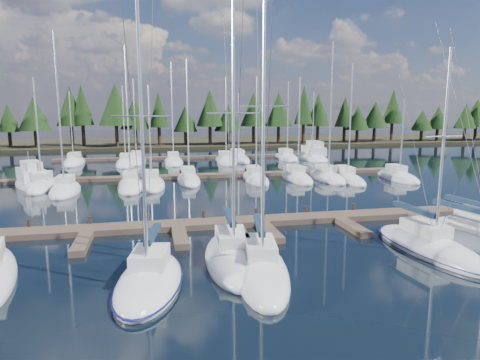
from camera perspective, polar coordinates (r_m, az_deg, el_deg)
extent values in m
plane|color=black|center=(43.19, -1.37, -1.65)|extent=(260.00, 260.00, 0.00)
cube|color=#2B2718|center=(102.27, -7.47, 4.98)|extent=(220.00, 30.00, 0.60)
cube|color=brown|center=(31.72, 2.57, -5.45)|extent=(44.00, 2.00, 0.40)
cube|color=brown|center=(28.25, -20.33, -7.96)|extent=(0.90, 4.00, 0.40)
cube|color=brown|center=(27.96, -7.98, -7.62)|extent=(0.90, 4.00, 0.40)
cube|color=brown|center=(28.93, 4.04, -6.96)|extent=(0.90, 4.00, 0.40)
cube|color=brown|center=(31.05, 14.82, -6.10)|extent=(0.90, 4.00, 0.40)
cube|color=brown|center=(34.11, 23.92, -5.21)|extent=(0.90, 4.00, 0.40)
cylinder|color=black|center=(32.78, -26.29, -5.51)|extent=(0.26, 0.26, 0.90)
cylinder|color=black|center=(31.99, -19.32, -5.40)|extent=(0.26, 0.26, 0.90)
cylinder|color=black|center=(31.69, -12.11, -5.21)|extent=(0.26, 0.26, 0.90)
cylinder|color=black|center=(31.90, -4.88, -4.93)|extent=(0.26, 0.26, 0.90)
cylinder|color=black|center=(32.59, 2.13, -4.58)|extent=(0.26, 0.26, 0.90)
cylinder|color=black|center=(33.75, 8.76, -4.19)|extent=(0.26, 0.26, 0.90)
cylinder|color=black|center=(35.33, 14.86, -3.78)|extent=(0.26, 0.26, 0.90)
cylinder|color=black|center=(37.27, 20.38, -3.38)|extent=(0.26, 0.26, 0.90)
cylinder|color=black|center=(39.52, 25.31, -2.98)|extent=(0.26, 0.26, 0.90)
cube|color=brown|center=(52.87, -3.33, 0.64)|extent=(50.00, 1.80, 0.40)
cube|color=brown|center=(72.54, -5.66, 3.05)|extent=(46.00, 1.80, 0.40)
ellipsoid|color=silver|center=(21.41, -11.98, -13.39)|extent=(4.22, 7.79, 1.90)
cube|color=silver|center=(21.31, -11.92, -10.04)|extent=(2.02, 2.61, 0.70)
cylinder|color=silver|center=(19.40, -12.93, 6.40)|extent=(0.19, 0.19, 12.87)
cylinder|color=silver|center=(21.91, -11.57, -7.41)|extent=(0.70, 3.22, 0.12)
cube|color=#142538|center=(21.86, -11.58, -7.04)|extent=(0.90, 3.11, 0.30)
cylinder|color=silver|center=(19.38, -13.00, 8.30)|extent=(2.63, 0.54, 0.07)
cylinder|color=#3F3F44|center=(17.86, -13.92, 5.62)|extent=(0.60, 3.16, 13.18)
cylinder|color=#3F3F44|center=(21.33, -11.88, 6.30)|extent=(0.73, 3.88, 13.18)
ellipsoid|color=#0E0D43|center=(21.38, -11.99, -13.22)|extent=(4.39, 8.10, 0.18)
ellipsoid|color=silver|center=(22.32, 2.85, -12.21)|extent=(4.09, 9.16, 1.90)
cube|color=silver|center=(22.32, 2.77, -8.92)|extent=(1.92, 3.03, 0.70)
cylinder|color=silver|center=(20.29, 3.15, 7.86)|extent=(0.18, 0.18, 13.65)
cylinder|color=silver|center=(23.11, 2.56, -6.32)|extent=(0.75, 3.86, 0.12)
cube|color=#142538|center=(23.07, 2.56, -5.97)|extent=(0.95, 3.72, 0.30)
cylinder|color=silver|center=(20.28, 3.17, 9.78)|extent=(2.39, 0.46, 0.07)
cylinder|color=#3F3F44|center=(18.41, 3.71, 7.20)|extent=(0.66, 3.78, 13.96)
cylinder|color=#3F3F44|center=(22.63, 2.58, 7.66)|extent=(0.80, 4.65, 13.96)
ellipsoid|color=silver|center=(23.92, -0.98, -10.67)|extent=(3.54, 8.71, 1.90)
cube|color=silver|center=(23.94, -1.12, -7.62)|extent=(1.82, 2.83, 0.70)
cylinder|color=silver|center=(22.03, -0.90, 7.22)|extent=(0.17, 0.17, 13.04)
cylinder|color=silver|center=(24.71, -1.42, -5.26)|extent=(0.36, 3.76, 0.12)
cube|color=#142538|center=(24.67, -1.42, -4.92)|extent=(0.57, 3.60, 0.30)
cylinder|color=silver|center=(22.02, -0.90, 8.91)|extent=(2.71, 0.24, 0.07)
cylinder|color=#3F3F44|center=(20.22, -0.23, 6.58)|extent=(0.26, 3.70, 13.35)
cylinder|color=#3F3F44|center=(24.29, -1.58, 7.08)|extent=(0.32, 4.55, 13.35)
ellipsoid|color=silver|center=(28.01, 23.92, -8.45)|extent=(3.54, 9.18, 1.90)
cube|color=silver|center=(28.01, 23.49, -5.87)|extent=(1.76, 2.99, 0.70)
cylinder|color=silver|center=(26.51, 25.46, 4.11)|extent=(0.17, 0.17, 10.65)
cylinder|color=silver|center=(28.63, 22.21, -3.91)|extent=(0.47, 3.94, 0.12)
cube|color=#142538|center=(28.59, 22.23, -3.62)|extent=(0.68, 3.78, 0.30)
cylinder|color=silver|center=(26.47, 25.55, 5.26)|extent=(2.47, 0.29, 0.07)
cylinder|color=#3F3F44|center=(25.13, 28.38, 3.29)|extent=(0.37, 3.87, 10.96)
cylinder|color=#3F3F44|center=(28.32, 22.22, 4.32)|extent=(0.45, 4.77, 10.97)
ellipsoid|color=#0E0D43|center=(27.99, 23.93, -8.32)|extent=(3.68, 9.55, 0.18)
cube|color=silver|center=(29.93, 29.15, -5.34)|extent=(2.19, 3.43, 0.70)
cylinder|color=silver|center=(30.43, 27.45, -3.51)|extent=(1.17, 4.25, 0.12)
cube|color=#142538|center=(30.40, 27.47, -3.24)|extent=(1.35, 4.12, 0.30)
cylinder|color=#3F3F44|center=(30.04, 27.55, 6.46)|extent=(1.31, 5.12, 13.32)
cube|color=silver|center=(31.92, 29.34, -4.48)|extent=(1.89, 2.98, 0.70)
cylinder|color=silver|center=(32.45, 28.06, -2.80)|extent=(0.61, 3.85, 0.12)
cube|color=#142538|center=(32.42, 28.08, -2.54)|extent=(0.82, 3.70, 0.30)
cylinder|color=#3F3F44|center=(32.11, 28.28, 6.38)|extent=(0.63, 4.65, 13.14)
ellipsoid|color=silver|center=(49.86, -24.79, -0.85)|extent=(2.60, 8.19, 1.90)
cube|color=silver|center=(50.07, -24.79, 0.59)|extent=(1.43, 2.62, 0.70)
cylinder|color=silver|center=(48.82, -25.40, 6.12)|extent=(0.16, 0.16, 10.49)
ellipsoid|color=silver|center=(46.30, -22.26, -1.42)|extent=(2.77, 7.49, 1.90)
cube|color=silver|center=(46.46, -22.27, 0.12)|extent=(1.52, 2.40, 0.70)
cylinder|color=silver|center=(45.18, -23.00, 8.65)|extent=(0.16, 0.16, 14.54)
ellipsoid|color=silver|center=(47.03, -14.32, -0.84)|extent=(2.76, 9.16, 1.90)
cube|color=silver|center=(47.28, -14.36, 0.69)|extent=(1.52, 2.93, 0.70)
cylinder|color=silver|center=(45.83, -14.74, 8.52)|extent=(0.16, 0.16, 13.63)
ellipsoid|color=silver|center=(47.19, -11.68, -0.70)|extent=(2.82, 8.14, 1.90)
cube|color=silver|center=(47.39, -11.73, 0.82)|extent=(1.55, 2.60, 0.70)
cylinder|color=silver|center=(46.12, -11.92, 6.22)|extent=(0.16, 0.16, 9.74)
ellipsoid|color=silver|center=(49.29, -6.85, -0.13)|extent=(2.52, 8.04, 1.90)
cube|color=silver|center=(49.50, -6.91, 1.32)|extent=(1.38, 2.57, 0.70)
cylinder|color=silver|center=(48.20, -6.97, 8.22)|extent=(0.16, 0.16, 12.65)
ellipsoid|color=silver|center=(49.81, 2.06, 0.03)|extent=(2.46, 8.19, 1.90)
cube|color=silver|center=(50.02, 1.96, 1.47)|extent=(1.35, 2.62, 0.70)
cylinder|color=silver|center=(48.76, 2.22, 7.26)|extent=(0.16, 0.16, 10.87)
ellipsoid|color=silver|center=(50.88, 7.57, 0.16)|extent=(2.69, 8.15, 1.90)
cube|color=silver|center=(51.08, 7.45, 1.56)|extent=(1.48, 2.61, 0.70)
cylinder|color=silver|center=(49.86, 7.89, 7.23)|extent=(0.16, 0.16, 10.87)
ellipsoid|color=silver|center=(51.78, 11.52, 0.21)|extent=(2.81, 8.59, 1.90)
cube|color=silver|center=(52.00, 11.38, 1.59)|extent=(1.55, 2.75, 0.70)
cylinder|color=silver|center=(50.72, 12.02, 9.34)|extent=(0.16, 0.16, 14.74)
ellipsoid|color=silver|center=(51.27, 13.97, 0.03)|extent=(2.43, 8.60, 1.90)
cube|color=silver|center=(51.47, 13.82, 1.42)|extent=(1.34, 2.75, 0.70)
cylinder|color=silver|center=(50.22, 14.51, 7.83)|extent=(0.16, 0.16, 12.27)
ellipsoid|color=silver|center=(54.24, 20.27, 0.23)|extent=(2.60, 8.11, 1.90)
cube|color=silver|center=(54.41, 20.12, 1.54)|extent=(1.43, 2.59, 0.70)
cylinder|color=silver|center=(53.36, 20.81, 5.54)|extent=(0.16, 0.16, 8.43)
ellipsoid|color=silver|center=(69.54, -21.23, 2.12)|extent=(2.89, 8.98, 1.90)
cube|color=silver|center=(69.84, -21.23, 3.14)|extent=(1.59, 2.87, 0.70)
cylinder|color=silver|center=(68.64, -21.58, 6.85)|extent=(0.16, 0.16, 9.83)
ellipsoid|color=silver|center=(65.61, -14.96, 2.04)|extent=(2.92, 8.64, 1.90)
cube|color=silver|center=(65.90, -14.99, 3.12)|extent=(1.61, 2.76, 0.70)
cylinder|color=silver|center=(64.69, -15.22, 7.38)|extent=(0.16, 0.16, 10.56)
ellipsoid|color=silver|center=(68.76, -13.62, 2.43)|extent=(2.89, 9.95, 1.90)
cube|color=silver|center=(69.12, -13.65, 3.47)|extent=(1.59, 3.18, 0.70)
cylinder|color=silver|center=(67.78, -13.86, 8.01)|extent=(0.16, 0.16, 11.72)
ellipsoid|color=silver|center=(66.18, -8.85, 2.31)|extent=(2.88, 8.68, 1.90)
cube|color=silver|center=(66.47, -8.90, 3.39)|extent=(1.58, 2.78, 0.70)
cylinder|color=silver|center=(65.23, -9.01, 9.14)|extent=(0.16, 0.16, 14.03)
ellipsoid|color=silver|center=(66.63, -1.91, 2.47)|extent=(2.90, 10.17, 1.90)
cube|color=silver|center=(66.98, -1.99, 3.54)|extent=(1.59, 3.25, 0.70)
cylinder|color=silver|center=(65.62, -1.87, 8.36)|extent=(0.16, 0.16, 11.99)
ellipsoid|color=silver|center=(69.91, -0.25, 2.81)|extent=(2.99, 11.58, 1.90)
cube|color=silver|center=(70.34, -0.35, 3.84)|extent=(1.64, 3.71, 0.70)
cylinder|color=silver|center=(68.90, -0.16, 7.47)|extent=(0.16, 0.16, 9.69)
ellipsoid|color=silver|center=(71.47, 6.20, 2.91)|extent=(2.99, 8.83, 1.90)
cube|color=silver|center=(71.76, 6.10, 3.90)|extent=(1.64, 2.82, 0.70)
cylinder|color=silver|center=(70.59, 6.40, 8.23)|extent=(0.16, 0.16, 11.60)
ellipsoid|color=silver|center=(71.09, 9.46, 2.80)|extent=(2.75, 9.23, 1.90)
cube|color=silver|center=(71.38, 9.35, 3.80)|extent=(1.51, 2.95, 0.70)
cylinder|color=silver|center=(70.21, 9.73, 7.47)|extent=(0.16, 0.16, 9.93)
ellipsoid|color=silver|center=(51.68, -25.97, -0.65)|extent=(6.56, 9.59, 1.83)
cube|color=silver|center=(51.50, -26.07, 0.69)|extent=(4.16, 5.53, 1.22)
cube|color=silver|center=(50.92, -26.06, 1.76)|extent=(2.85, 3.61, 0.92)
cylinder|color=silver|center=(52.20, -26.39, 2.58)|extent=(0.11, 0.11, 1.63)
ellipsoid|color=silver|center=(71.97, 9.74, 2.83)|extent=(3.50, 10.00, 1.99)
cube|color=silver|center=(71.83, 9.77, 3.89)|extent=(2.59, 5.51, 1.33)
cube|color=silver|center=(71.27, 9.94, 4.73)|extent=(1.89, 3.51, 0.99)
cylinder|color=silver|center=(72.61, 9.54, 5.36)|extent=(0.08, 0.08, 1.77)
cylinder|color=black|center=(99.36, -28.32, 4.82)|extent=(0.70, 0.70, 2.98)
cone|color=black|center=(99.18, -28.53, 7.34)|extent=(4.07, 4.07, 5.80)
ellipsoid|color=black|center=(99.07, -28.19, 6.60)|extent=(2.44, 2.44, 2.44)
cylinder|color=black|center=(94.78, -25.55, 4.97)|extent=(0.70, 0.70, 3.37)
cone|color=black|center=(94.59, -25.77, 7.96)|extent=(6.15, 6.15, 6.55)
ellipsoid|color=black|center=(94.50, -25.41, 7.07)|extent=(3.69, 3.69, 3.69)
cylinder|color=black|center=(96.55, -21.48, 5.53)|extent=(0.70, 0.70, 4.14)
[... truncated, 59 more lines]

